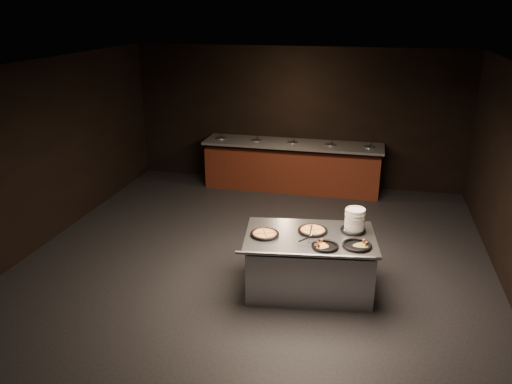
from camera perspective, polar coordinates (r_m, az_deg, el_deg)
room at (r=6.89m, az=-0.48°, el=1.82°), size 7.02×8.02×2.92m
salad_bar at (r=10.52m, az=4.12°, el=2.64°), size 3.70×0.83×1.18m
serving_counter at (r=6.83m, az=6.08°, el=-8.17°), size 1.84×1.33×0.82m
plate_stack at (r=6.79m, az=11.23°, el=-3.19°), size 0.27×0.27×0.32m
pan_veggie_whole at (r=6.60m, az=1.00°, el=-4.81°), size 0.38×0.38×0.04m
pan_cheese_whole at (r=6.74m, az=6.49°, el=-4.37°), size 0.40×0.40×0.04m
pan_cheese_slices_a at (r=6.84m, az=11.02°, el=-4.27°), size 0.34×0.34×0.04m
pan_cheese_slices_b at (r=6.35m, az=7.90°, el=-6.12°), size 0.34×0.34×0.04m
pan_veggie_slices at (r=6.43m, az=11.47°, el=-5.98°), size 0.38×0.38×0.04m
server_left at (r=6.54m, az=6.32°, el=-4.63°), size 0.10×0.33×0.16m
server_right at (r=6.34m, az=6.11°, el=-5.56°), size 0.30×0.09×0.14m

